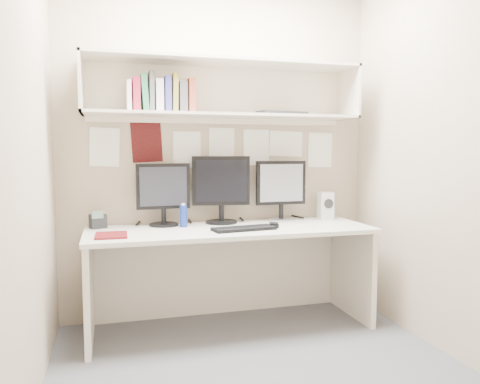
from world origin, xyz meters
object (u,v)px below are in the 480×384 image
object	(u,v)px
monitor_left	(163,192)
monitor_center	(221,187)
speaker	(326,206)
desk_phone	(98,221)
monitor_right	(281,188)
keyboard	(244,229)
desk	(231,278)
maroon_notebook	(111,235)

from	to	relation	value
monitor_left	monitor_center	size ratio (longest dim) A/B	0.90
monitor_left	speaker	xyz separation A→B (m)	(1.28, -0.02, -0.14)
speaker	desk_phone	bearing A→B (deg)	-175.07
monitor_right	speaker	size ratio (longest dim) A/B	2.17
monitor_left	keyboard	distance (m)	0.66
desk	monitor_right	size ratio (longest dim) A/B	4.29
monitor_left	keyboard	world-z (taller)	monitor_left
speaker	desk_phone	distance (m)	1.74
monitor_center	monitor_right	size ratio (longest dim) A/B	1.08
monitor_left	maroon_notebook	size ratio (longest dim) A/B	1.87
monitor_center	desk_phone	size ratio (longest dim) A/B	3.93
monitor_center	desk	bearing A→B (deg)	-75.90
keyboard	maroon_notebook	world-z (taller)	keyboard
maroon_notebook	desk_phone	world-z (taller)	desk_phone
monitor_center	speaker	bearing A→B (deg)	8.70
desk	keyboard	xyz separation A→B (m)	(0.06, -0.13, 0.37)
desk_phone	speaker	bearing A→B (deg)	-19.03
desk	monitor_right	bearing A→B (deg)	25.32
monitor_right	desk_phone	size ratio (longest dim) A/B	3.63
maroon_notebook	desk_phone	size ratio (longest dim) A/B	1.89
desk	keyboard	distance (m)	0.40
monitor_right	maroon_notebook	distance (m)	1.35
keyboard	desk_phone	distance (m)	1.03
desk	maroon_notebook	size ratio (longest dim) A/B	8.25
desk	speaker	size ratio (longest dim) A/B	9.31
speaker	desk_phone	size ratio (longest dim) A/B	1.67
monitor_center	speaker	size ratio (longest dim) A/B	2.35
monitor_center	monitor_right	world-z (taller)	monitor_center
desk	desk_phone	bearing A→B (deg)	166.11
desk	monitor_left	distance (m)	0.79
keyboard	maroon_notebook	xyz separation A→B (m)	(-0.88, 0.00, -0.00)
desk	monitor_center	xyz separation A→B (m)	(-0.02, 0.22, 0.64)
keyboard	speaker	xyz separation A→B (m)	(0.78, 0.33, 0.10)
desk	keyboard	bearing A→B (deg)	-65.32
monitor_center	speaker	distance (m)	0.87
monitor_left	monitor_center	bearing A→B (deg)	-2.84
monitor_center	maroon_notebook	bearing A→B (deg)	-146.52
monitor_center	maroon_notebook	xyz separation A→B (m)	(-0.80, -0.35, -0.27)
monitor_left	speaker	distance (m)	1.29
desk	monitor_right	distance (m)	0.80
monitor_right	maroon_notebook	size ratio (longest dim) A/B	1.92
maroon_notebook	monitor_center	bearing A→B (deg)	24.79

